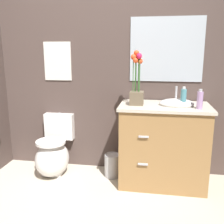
# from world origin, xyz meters

# --- Properties ---
(wall_back) EXTENTS (3.96, 0.05, 2.50)m
(wall_back) POSITION_xyz_m (0.20, 1.45, 1.25)
(wall_back) COLOR #4C3D38
(wall_back) RESTS_ON ground_plane
(toilet) EXTENTS (0.38, 0.59, 0.69)m
(toilet) POSITION_xyz_m (-0.57, 1.15, 0.24)
(toilet) COLOR white
(toilet) RESTS_ON ground_plane
(vanity_cabinet) EXTENTS (0.94, 0.56, 1.07)m
(vanity_cabinet) POSITION_xyz_m (0.70, 1.12, 0.45)
(vanity_cabinet) COLOR #9E7242
(vanity_cabinet) RESTS_ON ground_plane
(flower_vase) EXTENTS (0.14, 0.14, 0.56)m
(flower_vase) POSITION_xyz_m (0.41, 1.09, 1.08)
(flower_vase) COLOR brown
(flower_vase) RESTS_ON vanity_cabinet
(soap_bottle) EXTENTS (0.06, 0.06, 0.20)m
(soap_bottle) POSITION_xyz_m (0.88, 1.06, 0.98)
(soap_bottle) COLOR teal
(soap_bottle) RESTS_ON vanity_cabinet
(lotion_bottle) EXTENTS (0.06, 0.06, 0.19)m
(lotion_bottle) POSITION_xyz_m (1.03, 0.98, 0.97)
(lotion_bottle) COLOR #B28CBF
(lotion_bottle) RESTS_ON vanity_cabinet
(trash_bin) EXTENTS (0.18, 0.18, 0.27)m
(trash_bin) POSITION_xyz_m (0.13, 1.18, 0.14)
(trash_bin) COLOR #B7B7BC
(trash_bin) RESTS_ON ground_plane
(wall_poster) EXTENTS (0.33, 0.01, 0.45)m
(wall_poster) POSITION_xyz_m (-0.57, 1.42, 1.32)
(wall_poster) COLOR silver
(wall_mirror) EXTENTS (0.80, 0.01, 0.70)m
(wall_mirror) POSITION_xyz_m (0.70, 1.42, 1.45)
(wall_mirror) COLOR #B2BCC6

